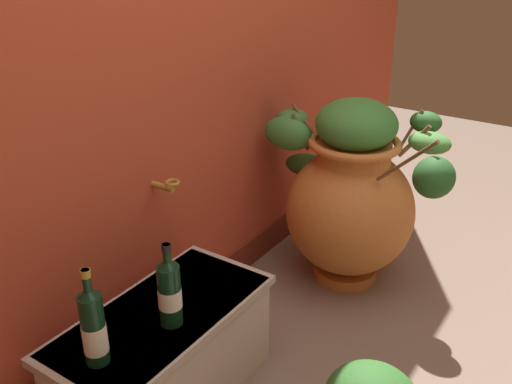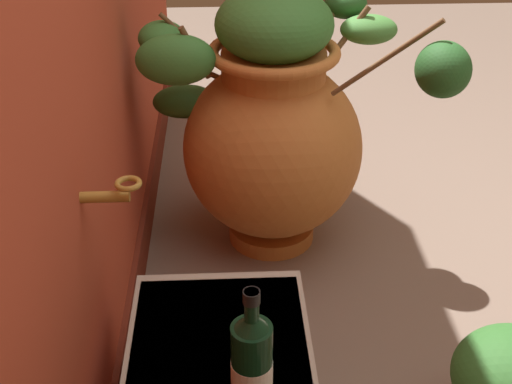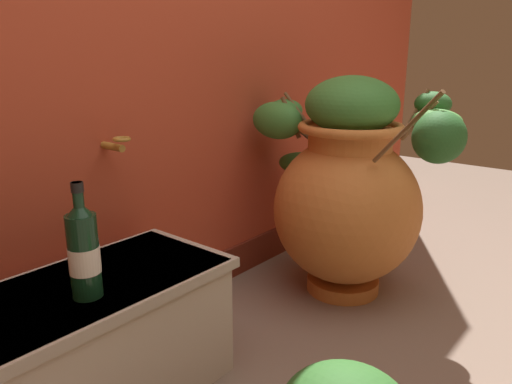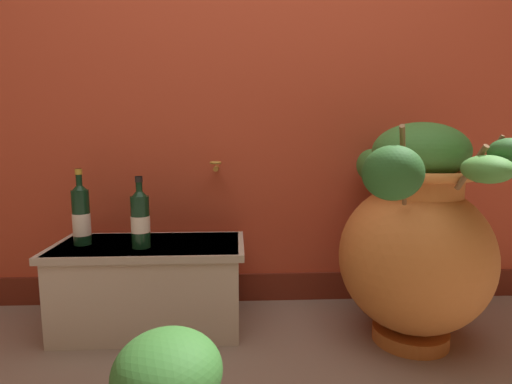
{
  "view_description": "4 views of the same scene",
  "coord_description": "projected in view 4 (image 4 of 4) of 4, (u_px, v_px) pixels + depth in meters",
  "views": [
    {
      "loc": [
        -1.58,
        -0.32,
        1.57
      ],
      "look_at": [
        0.08,
        0.8,
        0.63
      ],
      "focal_mm": 40.15,
      "sensor_mm": 36.0,
      "label": 1
    },
    {
      "loc": [
        -1.34,
        0.8,
        1.41
      ],
      "look_at": [
        0.15,
        0.73,
        0.49
      ],
      "focal_mm": 47.19,
      "sensor_mm": 36.0,
      "label": 2
    },
    {
      "loc": [
        -1.07,
        -0.28,
        0.97
      ],
      "look_at": [
        0.17,
        0.74,
        0.52
      ],
      "focal_mm": 34.4,
      "sensor_mm": 36.0,
      "label": 3
    },
    {
      "loc": [
        -0.08,
        -0.87,
        0.84
      ],
      "look_at": [
        0.01,
        0.83,
        0.6
      ],
      "focal_mm": 27.99,
      "sensor_mm": 36.0,
      "label": 4
    }
  ],
  "objects": [
    {
      "name": "back_wall",
      "position": [
        251.0,
        45.0,
        1.99
      ],
      "size": [
        4.4,
        0.33,
        2.6
      ],
      "color": "#B74228",
      "rests_on": "ground_plane"
    },
    {
      "name": "stone_ledge",
      "position": [
        151.0,
        282.0,
        1.75
      ],
      "size": [
        0.81,
        0.4,
        0.38
      ],
      "color": "beige",
      "rests_on": "ground_plane"
    },
    {
      "name": "wine_bottle_middle",
      "position": [
        81.0,
        215.0,
        1.69
      ],
      "size": [
        0.07,
        0.07,
        0.32
      ],
      "color": "black",
      "rests_on": "stone_ledge"
    },
    {
      "name": "terracotta_urn",
      "position": [
        415.0,
        238.0,
        1.59
      ],
      "size": [
        0.66,
        0.93,
        0.89
      ],
      "color": "#C17033",
      "rests_on": "ground_plane"
    },
    {
      "name": "wine_bottle_left",
      "position": [
        140.0,
        217.0,
        1.64
      ],
      "size": [
        0.08,
        0.08,
        0.3
      ],
      "color": "black",
      "rests_on": "stone_ledge"
    }
  ]
}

